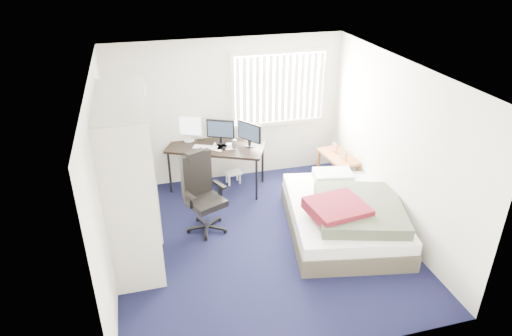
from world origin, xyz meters
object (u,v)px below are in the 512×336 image
(office_chair, at_px, (203,200))
(desk, at_px, (217,144))
(bed, at_px, (345,215))
(nightstand, at_px, (338,159))

(office_chair, bearing_deg, desk, 69.53)
(desk, distance_m, bed, 2.46)
(office_chair, relative_size, bed, 0.52)
(nightstand, xyz_separation_m, bed, (-0.49, -1.38, -0.21))
(office_chair, bearing_deg, nightstand, 16.22)
(nightstand, bearing_deg, office_chair, -163.78)
(desk, distance_m, nightstand, 2.11)
(bed, bearing_deg, desk, 129.91)
(desk, height_order, office_chair, desk)
(desk, xyz_separation_m, nightstand, (2.04, -0.46, -0.32))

